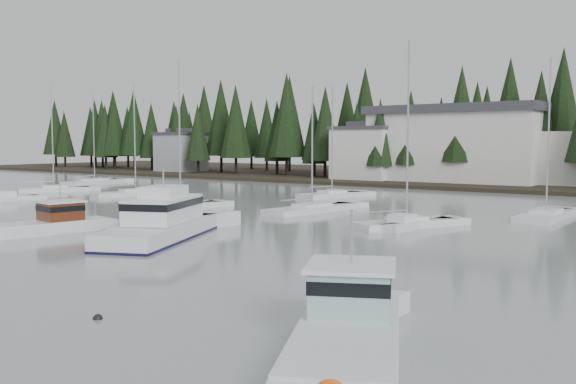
% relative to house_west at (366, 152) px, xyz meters
% --- Properties ---
extents(far_shore_land, '(240.00, 54.00, 1.00)m').
position_rel_house_west_xyz_m(far_shore_land, '(18.00, 18.00, -4.65)').
color(far_shore_land, black).
rests_on(far_shore_land, ground).
extents(conifer_treeline, '(200.00, 22.00, 20.00)m').
position_rel_house_west_xyz_m(conifer_treeline, '(18.00, 7.00, -4.65)').
color(conifer_treeline, black).
rests_on(conifer_treeline, ground).
extents(house_west, '(9.54, 7.42, 8.75)m').
position_rel_house_west_xyz_m(house_west, '(0.00, 0.00, 0.00)').
color(house_west, silver).
rests_on(house_west, ground).
extents(house_far_west, '(8.48, 7.42, 8.25)m').
position_rel_house_west_xyz_m(house_far_west, '(-42.00, 2.00, -0.25)').
color(house_far_west, '#999EA0').
rests_on(house_far_west, ground).
extents(harbor_inn, '(29.50, 11.50, 10.90)m').
position_rel_house_west_xyz_m(harbor_inn, '(15.04, 3.34, 1.12)').
color(harbor_inn, silver).
rests_on(harbor_inn, ground).
extents(lobster_boat_brown, '(5.05, 8.59, 4.08)m').
position_rel_house_west_xyz_m(lobster_boat_brown, '(9.31, -60.90, -4.19)').
color(lobster_boat_brown, silver).
rests_on(lobster_boat_brown, ground).
extents(cabin_cruiser_center, '(8.33, 12.50, 5.17)m').
position_rel_house_west_xyz_m(cabin_cruiser_center, '(17.75, -57.90, -3.88)').
color(cabin_cruiser_center, silver).
rests_on(cabin_cruiser_center, ground).
extents(lobster_boat_teal, '(6.37, 8.83, 4.67)m').
position_rel_house_west_xyz_m(lobster_boat_teal, '(38.80, -69.97, -4.10)').
color(lobster_boat_teal, silver).
rests_on(lobster_boat_teal, ground).
extents(sailboat_0, '(3.54, 8.95, 14.18)m').
position_rel_house_west_xyz_m(sailboat_0, '(5.77, -44.59, -4.57)').
color(sailboat_0, silver).
rests_on(sailboat_0, ground).
extents(sailboat_1, '(2.95, 9.36, 13.39)m').
position_rel_house_west_xyz_m(sailboat_1, '(34.64, -32.13, -4.58)').
color(sailboat_1, silver).
rests_on(sailboat_1, ground).
extents(sailboat_2, '(5.77, 8.48, 13.92)m').
position_rel_house_west_xyz_m(sailboat_2, '(27.90, -43.58, -4.56)').
color(sailboat_2, silver).
rests_on(sailboat_2, ground).
extents(sailboat_3, '(4.21, 10.61, 14.23)m').
position_rel_house_west_xyz_m(sailboat_3, '(-30.47, -26.75, -4.58)').
color(sailboat_3, silver).
rests_on(sailboat_3, ground).
extents(sailboat_4, '(4.74, 10.39, 13.31)m').
position_rel_house_west_xyz_m(sailboat_4, '(-9.55, -36.81, -4.58)').
color(sailboat_4, silver).
rests_on(sailboat_4, ground).
extents(sailboat_6, '(5.10, 8.60, 12.74)m').
position_rel_house_west_xyz_m(sailboat_6, '(10.07, -25.54, -4.58)').
color(sailboat_6, silver).
rests_on(sailboat_6, ground).
extents(sailboat_10, '(6.06, 8.94, 13.96)m').
position_rel_house_west_xyz_m(sailboat_10, '(-22.45, -38.90, -4.57)').
color(sailboat_10, silver).
rests_on(sailboat_10, ground).
extents(sailboat_11, '(3.92, 10.40, 11.57)m').
position_rel_house_west_xyz_m(sailboat_11, '(16.63, -39.15, -4.60)').
color(sailboat_11, silver).
rests_on(sailboat_11, ground).
extents(runabout_0, '(3.67, 7.20, 1.42)m').
position_rel_house_west_xyz_m(runabout_0, '(-14.98, -49.77, -4.52)').
color(runabout_0, silver).
rests_on(runabout_0, ground).
extents(runabout_1, '(2.70, 5.22, 1.42)m').
position_rel_house_west_xyz_m(runabout_1, '(27.93, -44.41, -4.52)').
color(runabout_1, silver).
rests_on(runabout_1, ground).
extents(mooring_buoy_dark, '(0.36, 0.36, 0.36)m').
position_rel_house_west_xyz_m(mooring_buoy_dark, '(29.90, -72.03, -4.65)').
color(mooring_buoy_dark, black).
rests_on(mooring_buoy_dark, ground).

